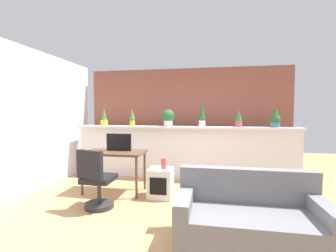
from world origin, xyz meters
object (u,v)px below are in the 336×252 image
object	(u,v)px
side_cube_shelf	(161,183)
vase_on_shelf	(164,164)
potted_plant_2	(168,117)
potted_plant_0	(104,118)
potted_plant_5	(275,118)
potted_plant_1	(132,118)
office_chair	(96,183)
potted_plant_3	(202,116)
desk	(114,156)
potted_plant_4	(239,118)
couch	(249,221)
tv_monitor	(119,142)

from	to	relation	value
side_cube_shelf	vase_on_shelf	bearing A→B (deg)	-18.85
potted_plant_2	vase_on_shelf	size ratio (longest dim) A/B	2.06
potted_plant_0	potted_plant_5	xyz separation A→B (m)	(3.70, 0.02, 0.01)
potted_plant_1	office_chair	bearing A→B (deg)	-88.49
potted_plant_3	desk	distance (m)	2.01
potted_plant_1	potted_plant_3	world-z (taller)	potted_plant_3
potted_plant_4	desk	distance (m)	2.63
potted_plant_5	office_chair	distance (m)	3.62
potted_plant_5	potted_plant_0	bearing A→B (deg)	-179.65
potted_plant_5	side_cube_shelf	bearing A→B (deg)	-150.59
desk	side_cube_shelf	bearing A→B (deg)	-7.02
potted_plant_0	potted_plant_4	size ratio (longest dim) A/B	1.16
office_chair	side_cube_shelf	size ratio (longest dim) A/B	1.82
couch	side_cube_shelf	bearing A→B (deg)	134.61
couch	potted_plant_4	bearing A→B (deg)	86.58
potted_plant_4	potted_plant_5	xyz separation A→B (m)	(0.71, -0.00, 0.01)
desk	office_chair	bearing A→B (deg)	-87.02
potted_plant_0	potted_plant_3	size ratio (longest dim) A/B	0.81
potted_plant_1	vase_on_shelf	size ratio (longest dim) A/B	2.16
potted_plant_3	office_chair	bearing A→B (deg)	-128.97
desk	tv_monitor	bearing A→B (deg)	53.22
potted_plant_3	potted_plant_2	bearing A→B (deg)	-179.28
tv_monitor	vase_on_shelf	size ratio (longest dim) A/B	2.61
potted_plant_2	side_cube_shelf	xyz separation A→B (m)	(0.09, -1.19, -1.10)
desk	couch	distance (m)	2.58
vase_on_shelf	couch	world-z (taller)	couch
desk	couch	size ratio (longest dim) A/B	0.70
potted_plant_3	office_chair	xyz separation A→B (m)	(-1.50, -1.85, -0.99)
vase_on_shelf	office_chair	bearing A→B (deg)	-145.14
vase_on_shelf	potted_plant_2	bearing A→B (deg)	96.82
potted_plant_5	couch	distance (m)	2.82
potted_plant_1	potted_plant_4	bearing A→B (deg)	1.42
vase_on_shelf	side_cube_shelf	bearing A→B (deg)	161.15
potted_plant_3	vase_on_shelf	xyz separation A→B (m)	(-0.59, -1.22, -0.79)
potted_plant_2	couch	bearing A→B (deg)	-61.40
tv_monitor	office_chair	xyz separation A→B (m)	(-0.02, -0.84, -0.52)
vase_on_shelf	couch	size ratio (longest dim) A/B	0.11
potted_plant_4	office_chair	world-z (taller)	potted_plant_4
potted_plant_4	potted_plant_1	bearing A→B (deg)	-178.58
potted_plant_2	desk	world-z (taller)	potted_plant_2
office_chair	potted_plant_4	bearing A→B (deg)	39.38
potted_plant_2	potted_plant_3	size ratio (longest dim) A/B	0.71
potted_plant_5	couch	world-z (taller)	potted_plant_5
potted_plant_4	office_chair	distance (m)	3.06
couch	potted_plant_3	bearing A→B (deg)	103.81
potted_plant_1	potted_plant_2	distance (m)	0.81
tv_monitor	couch	size ratio (longest dim) A/B	0.30
desk	office_chair	xyz separation A→B (m)	(0.04, -0.76, -0.28)
tv_monitor	vase_on_shelf	distance (m)	0.96
potted_plant_5	desk	distance (m)	3.27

